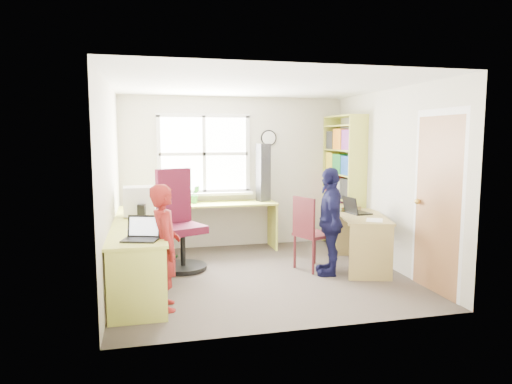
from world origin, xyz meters
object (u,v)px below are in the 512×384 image
Objects in this scene: l_desk at (156,252)px; right_desk at (362,230)px; laptop_right at (355,210)px; swivel_chair at (179,226)px; person_red at (165,247)px; laptop_left at (142,234)px; person_green at (172,219)px; person_navy at (330,221)px; bookshelf at (343,185)px; cd_tower at (263,173)px; crt_monitor at (139,201)px; potted_plant at (195,195)px; wooden_chair at (310,230)px.

right_desk is at bearing 6.94° from l_desk.
l_desk is at bearing 93.66° from laptop_right.
right_desk is at bearing -35.62° from swivel_chair.
l_desk is at bearing 4.90° from person_red.
laptop_right is at bearing 38.82° from laptop_left.
person_green is 2.24m from person_navy.
cd_tower is (-1.24, 0.28, 0.20)m from bookshelf.
laptop_right is at bearing -7.13° from crt_monitor.
potted_plant is (-2.33, 0.27, -0.11)m from bookshelf.
potted_plant reaches higher than l_desk.
wooden_chair is 0.73m from laptop_right.
swivel_chair is (-2.63, -0.61, -0.43)m from bookshelf.
l_desk reaches higher than right_desk.
person_red is (-2.87, -2.05, -0.35)m from bookshelf.
laptop_right is at bearing -31.22° from potted_plant.
swivel_chair is 3.32× the size of laptop_left.
person_navy is at bearing -106.12° from person_green.
person_red reaches higher than person_green.
crt_monitor is at bearing 77.51° from laptop_right.
laptop_left is 1.07× the size of laptop_right.
right_desk is 1.48× the size of cd_tower.
laptop_right is 0.61m from person_navy.
crt_monitor is 2.47m from person_navy.
cd_tower is at bearing 69.37° from laptop_left.
cd_tower reaches higher than potted_plant.
right_desk is 0.60m from person_navy.
crt_monitor reaches higher than right_desk.
person_green is at bearing -179.19° from cd_tower.
potted_plant reaches higher than right_desk.
swivel_chair is at bearing 74.49° from laptop_right.
person_navy reaches higher than swivel_chair.
l_desk is at bearing -134.03° from swivel_chair.
potted_plant is (-2.11, 1.41, 0.37)m from right_desk.
laptop_left is 3.05m from laptop_right.
potted_plant is 0.66m from person_green.
crt_monitor is 2.15m from cd_tower.
person_red reaches higher than laptop_left.
l_desk is 2.18× the size of right_desk.
bookshelf is 2.34m from potted_plant.
person_navy is (1.56, -1.58, -0.20)m from potted_plant.
potted_plant is 0.23× the size of person_green.
crt_monitor is 0.29× the size of person_navy.
right_desk is 3.39× the size of crt_monitor.
cd_tower is 3.31× the size of potted_plant.
potted_plant is 2.40m from person_red.
person_red is at bearing -103.20° from potted_plant.
l_desk is 1.40× the size of bookshelf.
swivel_chair is at bearing 89.95° from laptop_left.
person_red is 0.94× the size of person_navy.
wooden_chair is 2.15m from person_red.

